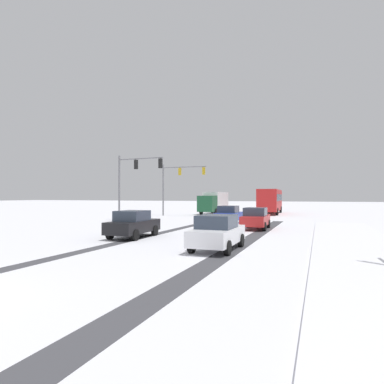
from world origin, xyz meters
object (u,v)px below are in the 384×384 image
car_white_fourth (217,232)px  bus_oncoming (270,200)px  traffic_signal_far_left (178,179)px  car_red_second (256,218)px  box_truck_delivery (214,202)px  car_black_third (133,224)px  traffic_signal_near_left (134,174)px  car_blue_lead (229,215)px

car_white_fourth → bus_oncoming: bearing=93.5°
traffic_signal_far_left → car_red_second: size_ratio=1.57×
bus_oncoming → box_truck_delivery: bus_oncoming is taller
car_white_fourth → box_truck_delivery: bearing=107.4°
bus_oncoming → car_black_third: bearing=-97.6°
car_red_second → box_truck_delivery: size_ratio=0.56×
traffic_signal_near_left → bus_oncoming: traffic_signal_near_left is taller
box_truck_delivery → bus_oncoming: bearing=23.1°
traffic_signal_far_left → bus_oncoming: 13.98m
traffic_signal_far_left → car_red_second: traffic_signal_far_left is taller
traffic_signal_far_left → box_truck_delivery: (2.88, 6.07, -3.00)m
car_white_fourth → box_truck_delivery: size_ratio=0.55×
traffic_signal_near_left → car_blue_lead: (9.33, 0.68, -3.78)m
car_blue_lead → bus_oncoming: bearing=86.5°
car_black_third → traffic_signal_near_left: bearing=120.7°
car_red_second → bus_oncoming: bearing=94.9°
car_blue_lead → car_red_second: same height
car_blue_lead → car_red_second: size_ratio=0.99×
car_white_fourth → bus_oncoming: (-1.99, 32.80, 1.18)m
car_red_second → box_truck_delivery: box_truck_delivery is taller
traffic_signal_far_left → box_truck_delivery: bearing=64.6°
car_blue_lead → car_black_third: (-2.90, -11.54, 0.00)m
traffic_signal_far_left → car_black_third: traffic_signal_far_left is taller
traffic_signal_near_left → car_red_second: traffic_signal_near_left is taller
car_blue_lead → car_white_fourth: bearing=-77.5°
bus_oncoming → car_blue_lead: bearing=-93.5°
car_black_third → car_white_fourth: size_ratio=1.01×
traffic_signal_far_left → traffic_signal_near_left: bearing=-91.6°
traffic_signal_near_left → car_red_second: bearing=-14.3°
car_red_second → bus_oncoming: 22.61m
traffic_signal_far_left → car_red_second: bearing=-47.7°
bus_oncoming → car_red_second: bearing=-85.1°
bus_oncoming → traffic_signal_near_left: bearing=-118.5°
car_black_third → car_blue_lead: bearing=75.9°
traffic_signal_near_left → box_truck_delivery: traffic_signal_near_left is taller
car_red_second → car_white_fourth: same height
car_black_third → bus_oncoming: bus_oncoming is taller
traffic_signal_near_left → car_black_third: bearing=-59.3°
bus_oncoming → box_truck_delivery: size_ratio=1.49×
car_white_fourth → bus_oncoming: 32.88m
traffic_signal_far_left → car_red_second: 18.40m
car_blue_lead → box_truck_delivery: box_truck_delivery is taller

